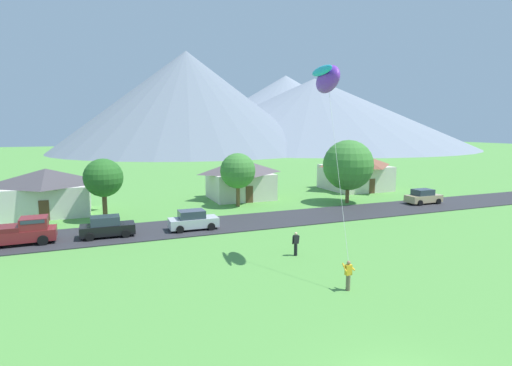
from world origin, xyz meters
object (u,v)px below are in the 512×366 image
parked_car_silver_west_end (193,220)px  parked_car_tan_mid_west (423,197)px  house_leftmost (240,178)px  tree_center (103,178)px  tree_right_of_center (238,171)px  parked_car_black_mid_east (107,227)px  house_right_center (47,191)px  kite_flyer_with_kite (327,82)px  pickup_truck_maroon_west_side (20,231)px  tree_near_left (348,165)px  watcher_person (296,243)px  house_left_center (355,170)px

parked_car_silver_west_end → parked_car_tan_mid_west: 27.59m
house_leftmost → tree_center: (-16.03, -6.42, 1.52)m
tree_right_of_center → parked_car_black_mid_east: bearing=-149.3°
house_right_center → parked_car_black_mid_east: 12.77m
kite_flyer_with_kite → tree_right_of_center: bearing=87.6°
tree_center → house_right_center: bearing=138.0°
house_right_center → parked_car_silver_west_end: (12.43, -11.68, -1.58)m
parked_car_tan_mid_west → pickup_truck_maroon_west_side: (-40.68, -1.46, 0.19)m
parked_car_black_mid_east → house_leftmost: bearing=39.1°
tree_near_left → tree_center: 26.87m
parked_car_black_mid_east → kite_flyer_with_kite: size_ratio=0.33×
parked_car_black_mid_east → watcher_person: parked_car_black_mid_east is taller
house_left_center → pickup_truck_maroon_west_side: (-39.97, -13.85, -1.70)m
tree_right_of_center → pickup_truck_maroon_west_side: (-20.25, -8.18, -2.96)m
watcher_person → house_leftmost: bearing=80.3°
tree_center → pickup_truck_maroon_west_side: (-6.13, -6.41, -3.03)m
house_leftmost → parked_car_tan_mid_west: 21.79m
pickup_truck_maroon_west_side → watcher_person: 20.79m
pickup_truck_maroon_west_side → watcher_person: size_ratio=3.14×
house_leftmost → parked_car_silver_west_end: bearing=-124.2°
tree_right_of_center → parked_car_tan_mid_west: 21.74m
tree_near_left → tree_right_of_center: bearing=168.0°
parked_car_tan_mid_west → house_left_center: bearing=93.3°
tree_right_of_center → house_leftmost: bearing=67.6°
tree_near_left → pickup_truck_maroon_west_side: size_ratio=1.41×
house_leftmost → watcher_person: 23.17m
house_right_center → kite_flyer_with_kite: kite_flyer_with_kite is taller
house_right_center → house_leftmost: bearing=4.2°
house_right_center → parked_car_tan_mid_west: 41.17m
tree_right_of_center → tree_center: bearing=-172.9°
house_right_center → tree_center: bearing=-42.0°
house_left_center → tree_center: 34.67m
parked_car_tan_mid_west → parked_car_black_mid_east: bearing=-177.3°
tree_near_left → parked_car_tan_mid_west: tree_near_left is taller
pickup_truck_maroon_west_side → house_left_center: bearing=19.1°
parked_car_silver_west_end → tree_center: bearing=135.8°
house_left_center → tree_near_left: bearing=-129.8°
house_leftmost → tree_near_left: bearing=-34.2°
parked_car_tan_mid_west → parked_car_black_mid_east: (-34.53, -1.64, 0.00)m
house_leftmost → house_right_center: size_ratio=0.91×
house_left_center → house_right_center: house_left_center is taller
kite_flyer_with_kite → watcher_person: 11.00m
kite_flyer_with_kite → house_leftmost: bearing=83.6°
house_right_center → kite_flyer_with_kite: 31.02m
parked_car_silver_west_end → kite_flyer_with_kite: bearing=-61.0°
house_leftmost → house_left_center: 17.84m
house_right_center → tree_right_of_center: (19.52, -3.09, 1.57)m
parked_car_tan_mid_west → kite_flyer_with_kite: kite_flyer_with_kite is taller
house_leftmost → parked_car_black_mid_east: bearing=-140.9°
house_leftmost → parked_car_silver_west_end: size_ratio=1.88×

